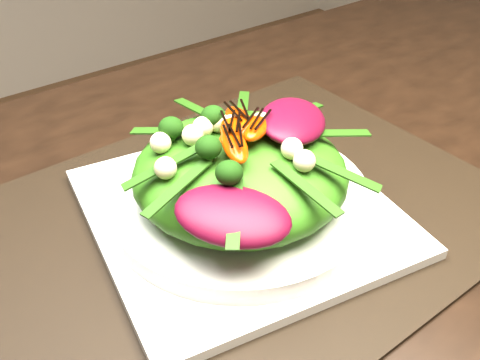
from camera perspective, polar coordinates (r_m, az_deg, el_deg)
dining_table at (r=0.59m, az=5.41°, el=-6.55°), size 1.60×0.90×0.75m
placemat at (r=0.59m, az=0.00°, el=-3.77°), size 0.55×0.42×0.00m
plate_base at (r=0.58m, az=0.00°, el=-3.19°), size 0.34×0.34×0.01m
salad_bowl at (r=0.57m, az=0.00°, el=-2.00°), size 0.33×0.33×0.02m
lettuce_mound at (r=0.55m, az=0.00°, el=0.77°), size 0.28×0.28×0.07m
radicchio_leaf at (r=0.56m, az=5.42°, el=6.04°), size 0.12×0.11×0.02m
orange_segment at (r=0.54m, az=-1.60°, el=5.29°), size 0.06×0.05×0.01m
broccoli_floret at (r=0.52m, az=-6.90°, el=3.93°), size 0.04×0.04×0.03m
macadamia_nut at (r=0.51m, az=5.71°, el=3.10°), size 0.03×0.03×0.02m
balsamic_drizzle at (r=0.54m, az=-1.61°, el=6.01°), size 0.04×0.02×0.00m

